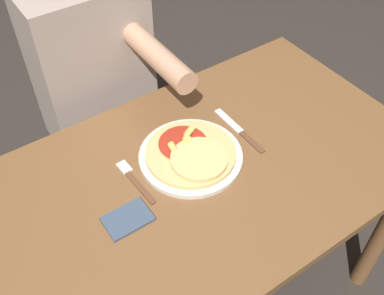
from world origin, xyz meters
TOP-DOWN VIEW (x-y plane):
  - ground_plane at (0.00, 0.00)m, footprint 8.00×8.00m
  - dining_table at (0.00, 0.00)m, footprint 1.26×0.74m
  - plate at (0.00, 0.06)m, footprint 0.29×0.29m
  - pizza at (0.00, 0.05)m, footprint 0.25×0.25m
  - fork at (-0.17, 0.08)m, footprint 0.03×0.18m
  - knife at (0.18, 0.06)m, footprint 0.02×0.22m
  - napkin at (-0.25, -0.03)m, footprint 0.12×0.08m
  - person_diner at (-0.06, 0.55)m, footprint 0.37×0.52m

SIDE VIEW (x-z plane):
  - ground_plane at x=0.00m, z-range 0.00..0.00m
  - dining_table at x=0.00m, z-range 0.26..1.01m
  - person_diner at x=-0.06m, z-range 0.10..1.35m
  - fork at x=-0.17m, z-range 0.75..0.76m
  - knife at x=0.18m, z-range 0.75..0.76m
  - napkin at x=-0.25m, z-range 0.75..0.76m
  - plate at x=0.00m, z-range 0.75..0.77m
  - pizza at x=0.00m, z-range 0.76..0.80m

